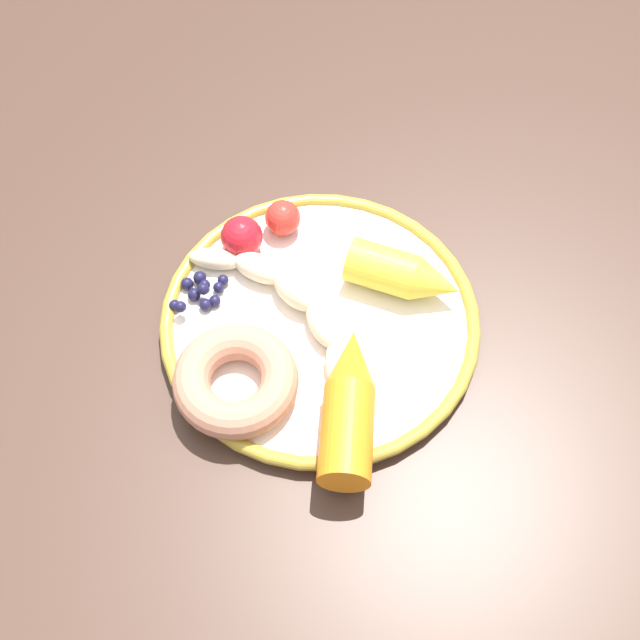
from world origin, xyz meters
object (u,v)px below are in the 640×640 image
(carrot_orange, at_px, (349,403))
(tomato_mid, at_px, (283,218))
(plate, at_px, (320,322))
(carrot_yellow, at_px, (404,275))
(blueberry_pile, at_px, (200,291))
(donut, at_px, (236,380))
(dining_table, at_px, (308,347))
(banana, at_px, (288,298))
(tomato_near, at_px, (242,237))

(carrot_orange, height_order, tomato_mid, carrot_orange)
(plate, height_order, carrot_orange, carrot_orange)
(carrot_yellow, relative_size, blueberry_pile, 2.13)
(blueberry_pile, bearing_deg, carrot_orange, 144.92)
(tomato_mid, bearing_deg, blueberry_pile, 52.89)
(plate, distance_m, blueberry_pile, 0.11)
(donut, bearing_deg, dining_table, -113.56)
(banana, relative_size, carrot_yellow, 1.50)
(dining_table, distance_m, plate, 0.10)
(plate, height_order, carrot_yellow, carrot_yellow)
(carrot_orange, xyz_separation_m, carrot_yellow, (-0.03, -0.13, -0.00))
(carrot_orange, height_order, blueberry_pile, carrot_orange)
(dining_table, height_order, carrot_orange, carrot_orange)
(dining_table, relative_size, carrot_orange, 7.72)
(carrot_yellow, distance_m, tomato_mid, 0.13)
(dining_table, distance_m, banana, 0.11)
(banana, bearing_deg, tomato_mid, -78.54)
(dining_table, height_order, blueberry_pile, blueberry_pile)
(dining_table, height_order, donut, donut)
(banana, xyz_separation_m, donut, (0.03, 0.09, 0.00))
(dining_table, distance_m, blueberry_pile, 0.14)
(plate, xyz_separation_m, tomato_near, (0.08, -0.07, 0.02))
(carrot_orange, bearing_deg, tomato_mid, -66.34)
(dining_table, xyz_separation_m, banana, (0.01, 0.02, 0.11))
(tomato_near, bearing_deg, blueberry_pile, 62.15)
(dining_table, relative_size, blueberry_pile, 20.70)
(donut, distance_m, blueberry_pile, 0.10)
(blueberry_pile, bearing_deg, dining_table, -170.68)
(donut, distance_m, tomato_mid, 0.17)
(dining_table, distance_m, carrot_yellow, 0.15)
(carrot_yellow, bearing_deg, blueberry_pile, 9.71)
(plate, bearing_deg, banana, -21.62)
(dining_table, bearing_deg, blueberry_pile, 9.32)
(dining_table, xyz_separation_m, donut, (0.04, 0.10, 0.11))
(tomato_near, height_order, tomato_mid, tomato_near)
(plate, xyz_separation_m, banana, (0.03, -0.01, 0.02))
(plate, relative_size, banana, 1.74)
(dining_table, xyz_separation_m, carrot_orange, (-0.05, 0.12, 0.12))
(carrot_yellow, bearing_deg, tomato_mid, -24.40)
(blueberry_pile, bearing_deg, donut, 118.64)
(donut, bearing_deg, tomato_near, -82.47)
(carrot_yellow, bearing_deg, banana, 17.67)
(tomato_mid, bearing_deg, banana, 101.46)
(plate, bearing_deg, tomato_near, -40.35)
(dining_table, distance_m, tomato_near, 0.14)
(tomato_near, relative_size, tomato_mid, 1.15)
(dining_table, bearing_deg, plate, 119.42)
(carrot_orange, distance_m, carrot_yellow, 0.13)
(dining_table, xyz_separation_m, carrot_yellow, (-0.08, -0.02, 0.12))
(banana, height_order, blueberry_pile, banana)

